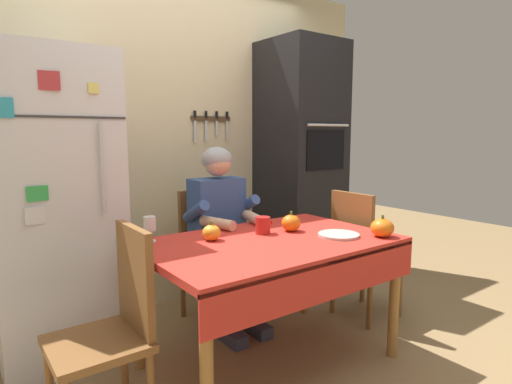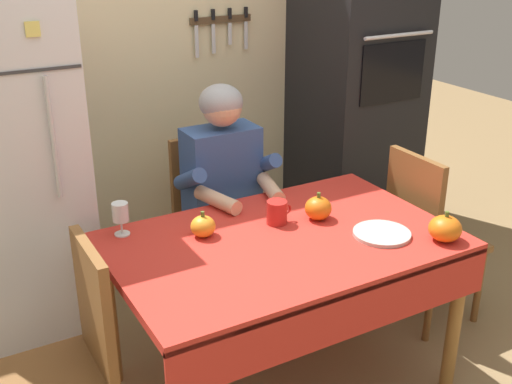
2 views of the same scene
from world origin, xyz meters
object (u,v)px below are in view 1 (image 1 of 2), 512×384
(chair_left_side, at_px, (114,322))
(pumpkin_large, at_px, (291,223))
(pumpkin_small, at_px, (211,233))
(coffee_mug, at_px, (263,225))
(pumpkin_medium, at_px, (382,228))
(seated_person, at_px, (222,222))
(serving_tray, at_px, (339,235))
(dining_table, at_px, (272,255))
(wine_glass, at_px, (150,225))
(wall_oven, at_px, (300,166))
(refrigerator, at_px, (53,208))
(chair_right_side, at_px, (360,249))
(chair_behind_person, at_px, (209,248))

(chair_left_side, bearing_deg, pumpkin_large, 5.97)
(pumpkin_small, bearing_deg, coffee_mug, -7.72)
(pumpkin_medium, distance_m, pumpkin_small, 0.99)
(pumpkin_large, bearing_deg, seated_person, 110.40)
(pumpkin_large, bearing_deg, serving_tray, -61.89)
(dining_table, height_order, serving_tray, serving_tray)
(seated_person, distance_m, pumpkin_small, 0.52)
(chair_left_side, xyz_separation_m, wine_glass, (0.34, 0.39, 0.32))
(chair_left_side, distance_m, pumpkin_medium, 1.52)
(wine_glass, xyz_separation_m, pumpkin_large, (0.79, -0.27, -0.04))
(wall_oven, relative_size, coffee_mug, 17.96)
(refrigerator, xyz_separation_m, pumpkin_large, (1.18, -0.78, -0.11))
(chair_right_side, relative_size, serving_tray, 3.89)
(seated_person, relative_size, chair_left_side, 1.34)
(chair_right_side, bearing_deg, seated_person, 150.11)
(dining_table, bearing_deg, chair_behind_person, 86.61)
(pumpkin_large, distance_m, serving_tray, 0.30)
(refrigerator, relative_size, dining_table, 1.29)
(pumpkin_medium, bearing_deg, pumpkin_large, 128.12)
(refrigerator, bearing_deg, wine_glass, -52.42)
(dining_table, relative_size, wine_glass, 9.82)
(dining_table, bearing_deg, coffee_mug, 70.62)
(refrigerator, distance_m, chair_left_side, 0.98)
(wall_oven, xyz_separation_m, coffee_mug, (-0.99, -0.77, -0.26))
(refrigerator, distance_m, pumpkin_medium, 1.93)
(chair_behind_person, relative_size, chair_right_side, 1.00)
(dining_table, relative_size, serving_tray, 5.86)
(coffee_mug, bearing_deg, wall_oven, 37.60)
(seated_person, bearing_deg, refrigerator, 164.35)
(wall_oven, relative_size, pumpkin_small, 18.88)
(dining_table, distance_m, pumpkin_small, 0.36)
(coffee_mug, height_order, serving_tray, coffee_mug)
(wine_glass, height_order, pumpkin_medium, wine_glass)
(chair_left_side, distance_m, pumpkin_small, 0.72)
(coffee_mug, relative_size, pumpkin_large, 0.94)
(chair_right_side, bearing_deg, wine_glass, 169.68)
(wine_glass, xyz_separation_m, pumpkin_medium, (1.13, -0.70, -0.04))
(chair_right_side, height_order, chair_left_side, same)
(chair_behind_person, bearing_deg, chair_left_side, -139.62)
(pumpkin_small, bearing_deg, serving_tray, -28.99)
(wall_oven, xyz_separation_m, chair_left_side, (-1.95, -0.94, -0.54))
(chair_right_side, xyz_separation_m, pumpkin_medium, (-0.34, -0.43, 0.28))
(pumpkin_large, bearing_deg, refrigerator, 146.65)
(chair_behind_person, bearing_deg, wall_oven, 7.39)
(dining_table, distance_m, pumpkin_large, 0.29)
(refrigerator, relative_size, pumpkin_medium, 13.40)
(serving_tray, bearing_deg, refrigerator, 141.81)
(dining_table, relative_size, chair_left_side, 1.51)
(chair_behind_person, height_order, wine_glass, chair_behind_person)
(wine_glass, bearing_deg, chair_left_side, -130.74)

